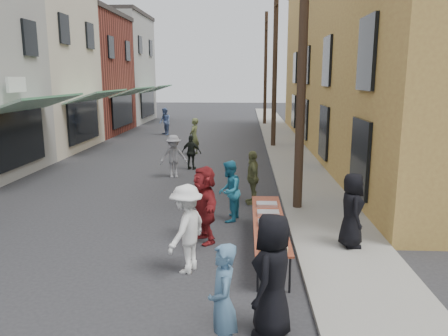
# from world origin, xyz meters

# --- Properties ---
(ground) EXTENTS (120.00, 120.00, 0.00)m
(ground) POSITION_xyz_m (0.00, 0.00, 0.00)
(ground) COLOR #28282B
(ground) RESTS_ON ground
(sidewalk) EXTENTS (2.20, 60.00, 0.10)m
(sidewalk) POSITION_xyz_m (5.00, 15.00, 0.05)
(sidewalk) COLOR gray
(sidewalk) RESTS_ON ground
(storefront_row) EXTENTS (8.00, 37.00, 9.00)m
(storefront_row) POSITION_xyz_m (-10.00, 14.96, 4.12)
(storefront_row) COLOR maroon
(storefront_row) RESTS_ON ground
(building_ochre) EXTENTS (10.00, 28.00, 10.00)m
(building_ochre) POSITION_xyz_m (11.10, 14.00, 5.00)
(building_ochre) COLOR #AD7C3E
(building_ochre) RESTS_ON ground
(utility_pole_near) EXTENTS (0.26, 0.26, 9.00)m
(utility_pole_near) POSITION_xyz_m (4.30, 3.00, 4.50)
(utility_pole_near) COLOR #2D2116
(utility_pole_near) RESTS_ON ground
(utility_pole_mid) EXTENTS (0.26, 0.26, 9.00)m
(utility_pole_mid) POSITION_xyz_m (4.30, 15.00, 4.50)
(utility_pole_mid) COLOR #2D2116
(utility_pole_mid) RESTS_ON ground
(utility_pole_far) EXTENTS (0.26, 0.26, 9.00)m
(utility_pole_far) POSITION_xyz_m (4.30, 27.00, 4.50)
(utility_pole_far) COLOR #2D2116
(utility_pole_far) RESTS_ON ground
(serving_table) EXTENTS (0.70, 4.00, 0.75)m
(serving_table) POSITION_xyz_m (3.29, -0.25, 0.71)
(serving_table) COLOR maroon
(serving_table) RESTS_ON ground
(catering_tray_sausage) EXTENTS (0.50, 0.33, 0.08)m
(catering_tray_sausage) POSITION_xyz_m (3.29, -1.90, 0.79)
(catering_tray_sausage) COLOR maroon
(catering_tray_sausage) RESTS_ON serving_table
(catering_tray_foil_b) EXTENTS (0.50, 0.33, 0.08)m
(catering_tray_foil_b) POSITION_xyz_m (3.29, -1.25, 0.79)
(catering_tray_foil_b) COLOR #B2B2B7
(catering_tray_foil_b) RESTS_ON serving_table
(catering_tray_buns) EXTENTS (0.50, 0.33, 0.08)m
(catering_tray_buns) POSITION_xyz_m (3.29, -0.55, 0.79)
(catering_tray_buns) COLOR tan
(catering_tray_buns) RESTS_ON serving_table
(catering_tray_foil_d) EXTENTS (0.50, 0.33, 0.08)m
(catering_tray_foil_d) POSITION_xyz_m (3.29, 0.15, 0.79)
(catering_tray_foil_d) COLOR #B2B2B7
(catering_tray_foil_d) RESTS_ON serving_table
(catering_tray_buns_end) EXTENTS (0.50, 0.33, 0.08)m
(catering_tray_buns_end) POSITION_xyz_m (3.29, 0.85, 0.79)
(catering_tray_buns_end) COLOR tan
(catering_tray_buns_end) RESTS_ON serving_table
(condiment_jar_a) EXTENTS (0.07, 0.07, 0.08)m
(condiment_jar_a) POSITION_xyz_m (3.07, -2.20, 0.79)
(condiment_jar_a) COLOR #A57F26
(condiment_jar_a) RESTS_ON serving_table
(condiment_jar_b) EXTENTS (0.07, 0.07, 0.08)m
(condiment_jar_b) POSITION_xyz_m (3.07, -2.10, 0.79)
(condiment_jar_b) COLOR #A57F26
(condiment_jar_b) RESTS_ON serving_table
(condiment_jar_c) EXTENTS (0.07, 0.07, 0.08)m
(condiment_jar_c) POSITION_xyz_m (3.07, -2.00, 0.79)
(condiment_jar_c) COLOR #A57F26
(condiment_jar_c) RESTS_ON serving_table
(cup_stack) EXTENTS (0.08, 0.08, 0.12)m
(cup_stack) POSITION_xyz_m (3.49, -2.15, 0.81)
(cup_stack) COLOR tan
(cup_stack) RESTS_ON serving_table
(guest_front_a) EXTENTS (0.92, 1.09, 1.91)m
(guest_front_a) POSITION_xyz_m (3.18, -3.44, 0.95)
(guest_front_a) COLOR black
(guest_front_a) RESTS_ON ground
(guest_front_b) EXTENTS (0.49, 0.67, 1.69)m
(guest_front_b) POSITION_xyz_m (2.47, -4.10, 0.84)
(guest_front_b) COLOR #496E8D
(guest_front_b) RESTS_ON ground
(guest_front_c) EXTENTS (0.78, 0.92, 1.67)m
(guest_front_c) POSITION_xyz_m (2.32, 1.91, 0.83)
(guest_front_c) COLOR teal
(guest_front_c) RESTS_ON ground
(guest_front_d) EXTENTS (1.06, 1.33, 1.80)m
(guest_front_d) POSITION_xyz_m (1.60, -1.32, 0.90)
(guest_front_d) COLOR white
(guest_front_d) RESTS_ON ground
(guest_front_e) EXTENTS (0.55, 1.03, 1.66)m
(guest_front_e) POSITION_xyz_m (2.98, 3.63, 0.83)
(guest_front_e) COLOR #656A3D
(guest_front_e) RESTS_ON ground
(guest_queue_back) EXTENTS (1.26, 1.77, 1.84)m
(guest_queue_back) POSITION_xyz_m (1.79, 0.35, 0.92)
(guest_queue_back) COLOR maroon
(guest_queue_back) RESTS_ON ground
(server) EXTENTS (0.54, 0.83, 1.69)m
(server) POSITION_xyz_m (5.14, -0.03, 0.95)
(server) COLOR black
(server) RESTS_ON sidewalk
(passerby_left) EXTENTS (1.22, 0.93, 1.67)m
(passerby_left) POSITION_xyz_m (-0.05, 7.11, 0.84)
(passerby_left) COLOR slate
(passerby_left) RESTS_ON ground
(passerby_mid) EXTENTS (0.93, 0.57, 1.47)m
(passerby_mid) POSITION_xyz_m (0.46, 8.66, 0.74)
(passerby_mid) COLOR black
(passerby_mid) RESTS_ON ground
(passerby_right) EXTENTS (0.61, 0.77, 1.86)m
(passerby_right) POSITION_xyz_m (0.15, 12.33, 0.93)
(passerby_right) COLOR #545F37
(passerby_right) RESTS_ON ground
(passerby_far) EXTENTS (1.08, 1.14, 1.85)m
(passerby_far) POSITION_xyz_m (-2.76, 19.97, 0.93)
(passerby_far) COLOR #546DA3
(passerby_far) RESTS_ON ground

